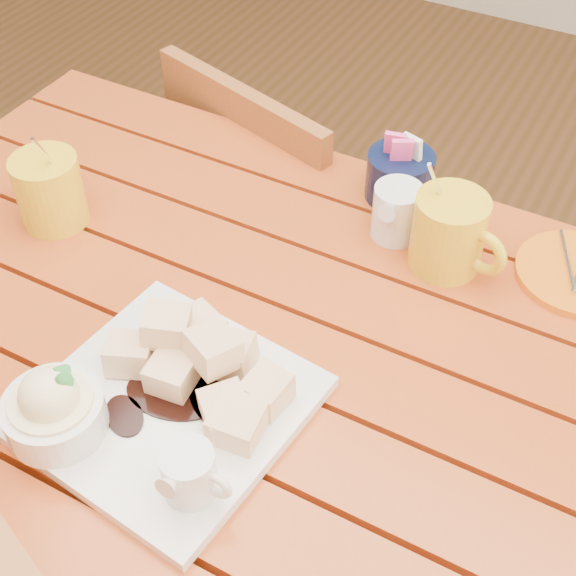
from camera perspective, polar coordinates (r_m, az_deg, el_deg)
The scene contains 7 objects.
table at distance 1.09m, azimuth -2.90°, elevation -6.76°, with size 1.20×0.79×0.75m.
dessert_plate at distance 0.91m, azimuth -10.09°, elevation -7.87°, with size 0.31×0.31×0.11m.
coffee_mug_left at distance 1.17m, azimuth -16.66°, elevation 6.79°, with size 0.13×0.09×0.16m.
coffee_mug_right at distance 1.07m, azimuth 11.47°, elevation 3.87°, with size 0.14×0.10×0.16m.
cream_pitcher at distance 1.11m, azimuth 7.83°, elevation 5.41°, with size 0.10×0.08×0.08m.
sugar_caddy at distance 1.19m, azimuth 7.95°, elevation 7.98°, with size 0.10×0.10×0.11m.
chair_far at distance 1.60m, azimuth -0.24°, elevation 4.30°, with size 0.47×0.47×0.81m.
Camera 1 is at (0.37, -0.56, 1.49)m, focal length 50.00 mm.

